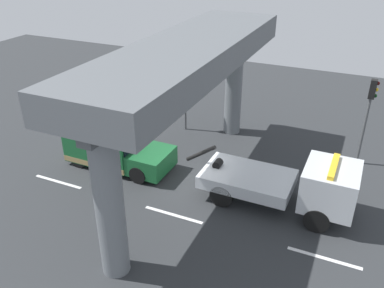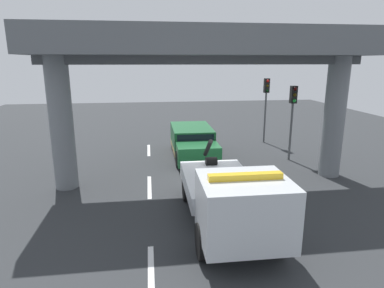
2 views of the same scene
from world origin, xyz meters
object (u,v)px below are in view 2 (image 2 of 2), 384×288
at_px(tow_truck_white, 231,197).
at_px(towed_van_green, 193,143).
at_px(traffic_light_far, 293,107).
at_px(traffic_light_near, 266,96).

xyz_separation_m(tow_truck_white, towed_van_green, (-8.67, 0.01, -0.42)).
bearing_deg(tow_truck_white, traffic_light_far, 144.89).
relative_size(traffic_light_near, traffic_light_far, 1.04).
xyz_separation_m(tow_truck_white, traffic_light_near, (-11.24, 5.09, 1.83)).
bearing_deg(tow_truck_white, traffic_light_near, 155.64).
distance_m(towed_van_green, traffic_light_far, 5.69).
relative_size(tow_truck_white, towed_van_green, 1.39).
bearing_deg(tow_truck_white, towed_van_green, 179.97).
bearing_deg(towed_van_green, traffic_light_near, 116.84).
height_order(towed_van_green, traffic_light_far, traffic_light_far).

